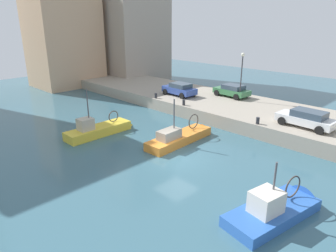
# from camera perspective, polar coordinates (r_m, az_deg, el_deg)

# --- Properties ---
(water_surface) EXTENTS (80.00, 80.00, 0.00)m
(water_surface) POSITION_cam_1_polar(r_m,az_deg,el_deg) (21.43, 1.62, -5.93)
(water_surface) COLOR #386070
(water_surface) RESTS_ON ground
(quay_wall) EXTENTS (9.00, 56.00, 1.20)m
(quay_wall) POSITION_cam_1_polar(r_m,az_deg,el_deg) (30.11, 16.85, 1.99)
(quay_wall) COLOR #9E9384
(quay_wall) RESTS_ON ground
(fishing_boat_orange) EXTENTS (7.04, 1.91, 4.36)m
(fishing_boat_orange) POSITION_cam_1_polar(r_m,az_deg,el_deg) (24.18, 2.62, -2.62)
(fishing_boat_orange) COLOR orange
(fishing_boat_orange) RESTS_ON ground
(fishing_boat_blue) EXTENTS (6.19, 3.02, 3.95)m
(fishing_boat_blue) POSITION_cam_1_polar(r_m,az_deg,el_deg) (16.52, 19.82, -14.96)
(fishing_boat_blue) COLOR #2D60B7
(fishing_boat_blue) RESTS_ON ground
(fishing_boat_yellow) EXTENTS (6.46, 1.86, 4.77)m
(fishing_boat_yellow) POSITION_cam_1_polar(r_m,az_deg,el_deg) (26.32, -12.33, -1.20)
(fishing_boat_yellow) COLOR gold
(fishing_boat_yellow) RESTS_ON ground
(parked_car_blue) EXTENTS (2.16, 3.97, 1.38)m
(parked_car_blue) POSITION_cam_1_polar(r_m,az_deg,el_deg) (33.73, 2.19, 6.94)
(parked_car_blue) COLOR #334C9E
(parked_car_blue) RESTS_ON quay_wall
(parked_car_green) EXTENTS (2.24, 3.97, 1.32)m
(parked_car_green) POSITION_cam_1_polar(r_m,az_deg,el_deg) (33.90, 11.91, 6.55)
(parked_car_green) COLOR #387547
(parked_car_green) RESTS_ON quay_wall
(parked_car_white) EXTENTS (2.12, 4.38, 1.37)m
(parked_car_white) POSITION_cam_1_polar(r_m,az_deg,el_deg) (25.88, 24.50, 1.30)
(parked_car_white) COLOR silver
(parked_car_white) RESTS_ON quay_wall
(mooring_bollard_south) EXTENTS (0.28, 0.28, 0.55)m
(mooring_bollard_south) POSITION_cam_1_polar(r_m,az_deg,el_deg) (25.45, 16.46, 0.97)
(mooring_bollard_south) COLOR #2D2D33
(mooring_bollard_south) RESTS_ON quay_wall
(mooring_bollard_mid) EXTENTS (0.28, 0.28, 0.55)m
(mooring_bollard_mid) POSITION_cam_1_polar(r_m,az_deg,el_deg) (29.86, 2.97, 4.42)
(mooring_bollard_mid) COLOR #2D2D33
(mooring_bollard_mid) RESTS_ON quay_wall
(mooring_bollard_north) EXTENTS (0.28, 0.28, 0.55)m
(mooring_bollard_north) POSITION_cam_1_polar(r_m,az_deg,el_deg) (32.58, -2.28, 5.70)
(mooring_bollard_north) COLOR #2D2D33
(mooring_bollard_north) RESTS_ON quay_wall
(quay_streetlamp) EXTENTS (0.36, 0.36, 4.83)m
(quay_streetlamp) POSITION_cam_1_polar(r_m,az_deg,el_deg) (32.12, 13.67, 10.40)
(quay_streetlamp) COLOR #38383D
(quay_streetlamp) RESTS_ON quay_wall
(waterfront_building_west) EXTENTS (9.56, 7.52, 21.08)m
(waterfront_building_west) POSITION_cam_1_polar(r_m,az_deg,el_deg) (49.07, -6.55, 20.86)
(waterfront_building_west) COLOR #A39384
(waterfront_building_west) RESTS_ON ground
(waterfront_building_west_mid) EXTENTS (9.01, 7.78, 14.11)m
(waterfront_building_west_mid) POSITION_cam_1_polar(r_m,az_deg,el_deg) (46.93, -19.03, 15.80)
(waterfront_building_west_mid) COLOR tan
(waterfront_building_west_mid) RESTS_ON ground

